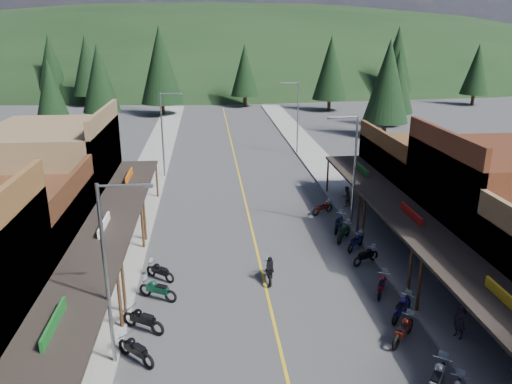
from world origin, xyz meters
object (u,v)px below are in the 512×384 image
object	(u,v)px
pine_7	(51,63)
bike_west_6	(143,319)
pine_10	(99,78)
bike_west_5	(135,349)
pine_2	(160,65)
bike_east_5	(403,329)
shop_west_2	(10,242)
pine_1	(87,65)
pedestrian_east_b	(346,196)
bike_west_8	(160,271)
shop_west_3	(57,175)
pine_11	(388,81)
streetlight_2	(353,167)
pine_4	(331,68)
pedestrian_east_a	(460,320)
bike_east_8	(366,255)
bike_east_11	(339,222)
bike_east_12	(323,207)
pine_3	(245,70)
bike_east_9	(356,241)
shop_east_2	(495,207)
streetlight_1	(164,131)
pine_8	(51,93)
bike_east_6	(402,307)
shop_east_3	(425,177)
pine_5	(397,58)
streetlight_0	(109,269)
bike_east_4	(437,377)
pine_6	(477,69)
rider_on_bike	(269,270)
bike_east_7	(382,284)
pine_9	(398,82)
bike_west_7	(158,289)
bike_east_10	(344,232)

from	to	relation	value
pine_7	bike_west_6	xyz separation A→B (m)	(25.82, -79.66, -6.58)
pine_10	bike_west_5	size ratio (longest dim) A/B	5.25
pine_2	bike_east_5	size ratio (longest dim) A/B	6.38
shop_west_2	bike_west_6	size ratio (longest dim) A/B	4.75
pine_1	pedestrian_east_b	size ratio (longest dim) A/B	7.67
bike_west_8	bike_east_5	bearing A→B (deg)	-82.32
shop_west_3	pine_11	bearing A→B (deg)	38.32
streetlight_2	pine_2	size ratio (longest dim) A/B	0.57
shop_west_3	pine_4	xyz separation A→B (m)	(31.78, 48.70, 3.72)
streetlight_2	pine_10	distance (m)	48.91
bike_west_8	pedestrian_east_a	distance (m)	15.69
bike_east_8	bike_east_11	xyz separation A→B (m)	(-0.29, 5.28, 0.07)
streetlight_2	bike_east_11	world-z (taller)	streetlight_2
pine_2	bike_east_12	xyz separation A→B (m)	(15.66, -47.22, -7.43)
pine_3	bike_east_9	world-z (taller)	pine_3
shop_east_2	pine_7	distance (m)	87.35
pine_7	pine_1	bearing A→B (deg)	-36.87
streetlight_1	pine_4	xyz separation A→B (m)	(24.95, 38.00, 2.78)
bike_east_12	bike_east_5	bearing A→B (deg)	-31.38
pine_8	bike_west_6	bearing A→B (deg)	-70.08
shop_east_2	pine_1	distance (m)	78.14
streetlight_2	bike_east_6	distance (m)	12.42
pine_1	pedestrian_east_a	distance (m)	82.57
shop_east_3	pine_5	bearing A→B (deg)	71.55
streetlight_0	pedestrian_east_a	world-z (taller)	streetlight_0
bike_east_4	pine_6	bearing A→B (deg)	98.78
pine_7	pine_5	bearing A→B (deg)	-3.47
pine_4	pine_10	size ratio (longest dim) A/B	1.08
streetlight_2	bike_east_8	size ratio (longest dim) A/B	4.07
pine_4	bike_west_6	world-z (taller)	pine_4
rider_on_bike	pedestrian_east_a	xyz separation A→B (m)	(7.84, -6.48, 0.41)
shop_east_2	streetlight_1	size ratio (longest dim) A/B	1.36
shop_west_3	pine_8	distance (m)	29.95
pine_4	pine_11	size ratio (longest dim) A/B	1.01
pine_2	bike_west_8	size ratio (longest dim) A/B	7.03
bike_east_7	rider_on_bike	xyz separation A→B (m)	(-5.78, 2.07, 0.05)
pine_9	bike_west_7	size ratio (longest dim) A/B	4.88
streetlight_0	pine_6	size ratio (longest dim) A/B	0.73
pine_5	bike_west_7	size ratio (longest dim) A/B	6.33
pine_11	bike_east_8	xyz separation A→B (m)	(-13.66, -35.81, -6.63)
pine_2	bike_east_11	world-z (taller)	pine_2
streetlight_2	pine_6	world-z (taller)	pine_6
pine_1	bike_east_10	bearing A→B (deg)	-65.02
pine_5	pine_7	world-z (taller)	pine_5
pedestrian_east_a	pine_7	bearing A→B (deg)	-176.00
bike_east_5	bike_west_7	bearing A→B (deg)	-159.96
bike_east_7	pine_2	bearing A→B (deg)	133.13
pine_3	shop_east_2	bearing A→B (deg)	-81.35
streetlight_2	pine_11	xyz separation A→B (m)	(13.05, 30.00, 2.73)
pine_8	pine_10	bearing A→B (deg)	68.20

